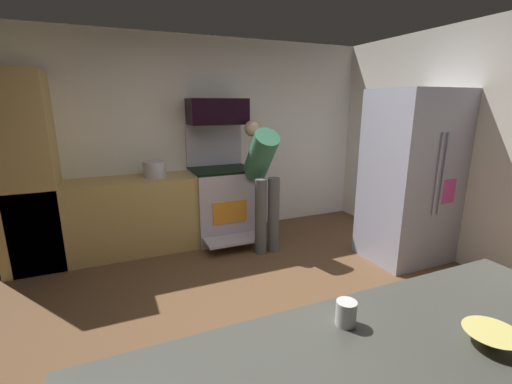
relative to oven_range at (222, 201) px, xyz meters
The scene contains 12 objects.
ground_plane 2.05m from the oven_range, 97.30° to the right, with size 5.20×4.80×0.02m, color brown.
wall_back 0.91m from the oven_range, 124.07° to the left, with size 5.20×0.12×2.60m, color silver.
wall_right 3.12m from the oven_range, 40.69° to the right, with size 0.12×4.80×2.60m, color silver.
lower_cabinet_run 1.15m from the oven_range, behind, with size 2.40×0.60×0.90m, color tan.
cabinet_column 2.22m from the oven_range, behind, with size 0.60×0.60×2.10m, color tan.
oven_range is the anchor object (origin of this frame).
microwave 1.16m from the oven_range, 90.00° to the left, with size 0.74×0.38×0.32m, color black.
refrigerator 2.32m from the oven_range, 38.74° to the right, with size 0.90×0.75×1.92m.
person_cook 0.76m from the oven_range, 56.30° to the right, with size 0.31×0.66×1.57m.
mixing_bowl_large 3.58m from the oven_range, 91.44° to the right, with size 0.20×0.20×0.05m, color #DCCC6A.
mug_coffee 3.31m from the oven_range, 98.89° to the right, with size 0.08×0.08×0.10m, color silver.
stock_pot 0.96m from the oven_range, behind, with size 0.27×0.27×0.19m, color silver.
Camera 1 is at (-1.07, -2.25, 1.77)m, focal length 24.14 mm.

